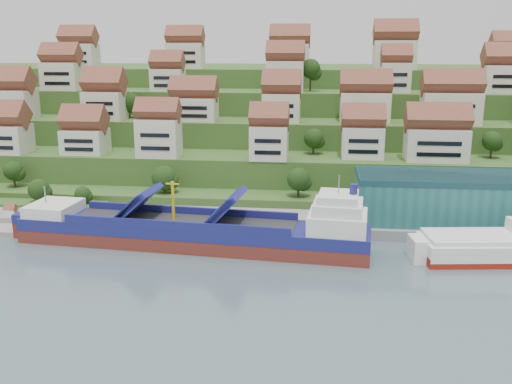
# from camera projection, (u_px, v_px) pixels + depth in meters

# --- Properties ---
(ground) EXTENTS (300.00, 300.00, 0.00)m
(ground) POSITION_uv_depth(u_px,v_px,m) (245.00, 250.00, 110.14)
(ground) COLOR slate
(ground) RESTS_ON ground
(quay) EXTENTS (180.00, 14.00, 2.20)m
(quay) POSITION_uv_depth(u_px,v_px,m) (347.00, 225.00, 122.13)
(quay) COLOR gray
(quay) RESTS_ON ground
(hillside) EXTENTS (260.00, 128.00, 31.00)m
(hillside) POSITION_uv_depth(u_px,v_px,m) (282.00, 125.00, 207.22)
(hillside) COLOR #2D4C1E
(hillside) RESTS_ON ground
(hillside_village) EXTENTS (159.23, 63.23, 29.06)m
(hillside_village) POSITION_uv_depth(u_px,v_px,m) (278.00, 97.00, 161.83)
(hillside_village) COLOR silver
(hillside_village) RESTS_ON ground
(hillside_trees) EXTENTS (142.53, 62.24, 31.54)m
(hillside_trees) POSITION_uv_depth(u_px,v_px,m) (233.00, 133.00, 149.34)
(hillside_trees) COLOR #203F15
(hillside_trees) RESTS_ON ground
(warehouse) EXTENTS (60.00, 15.00, 10.00)m
(warehouse) POSITION_uv_depth(u_px,v_px,m) (502.00, 199.00, 119.07)
(warehouse) COLOR #266866
(warehouse) RESTS_ON quay
(flagpole) EXTENTS (1.28, 0.16, 8.00)m
(flagpole) POSITION_uv_depth(u_px,v_px,m) (339.00, 205.00, 116.10)
(flagpole) COLOR gray
(flagpole) RESTS_ON quay
(cargo_ship) EXTENTS (69.74, 16.67, 15.20)m
(cargo_ship) POSITION_uv_depth(u_px,v_px,m) (201.00, 232.00, 111.26)
(cargo_ship) COLOR maroon
(cargo_ship) RESTS_ON ground
(second_ship) EXTENTS (27.86, 13.26, 7.78)m
(second_ship) POSITION_uv_depth(u_px,v_px,m) (498.00, 247.00, 104.57)
(second_ship) COLOR maroon
(second_ship) RESTS_ON ground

